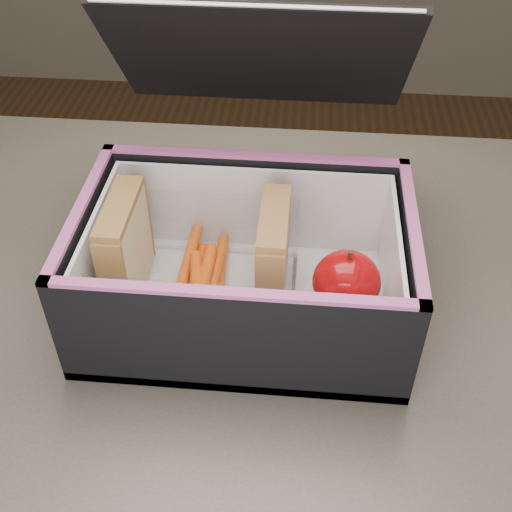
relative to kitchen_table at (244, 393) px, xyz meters
The scene contains 8 objects.
kitchen_table is the anchor object (origin of this frame).
lunch_bag 0.16m from the kitchen_table, 92.31° to the left, with size 0.31×0.34×0.27m.
plastic_tub 0.16m from the kitchen_table, 136.85° to the left, with size 0.19×0.13×0.08m, color white, non-canonical shape.
sandwich_left 0.20m from the kitchen_table, 159.75° to the left, with size 0.03×0.09×0.11m.
sandwich_right 0.17m from the kitchen_table, 60.00° to the left, with size 0.03×0.09×0.10m.
carrot_sticks 0.14m from the kitchen_table, 132.71° to the left, with size 0.05×0.15×0.03m.
paper_napkin 0.15m from the kitchen_table, 20.35° to the left, with size 0.08×0.08×0.01m, color white.
red_apple 0.18m from the kitchen_table, 18.77° to the left, with size 0.08×0.08×0.07m.
Camera 1 is at (0.05, -0.41, 1.23)m, focal length 45.00 mm.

